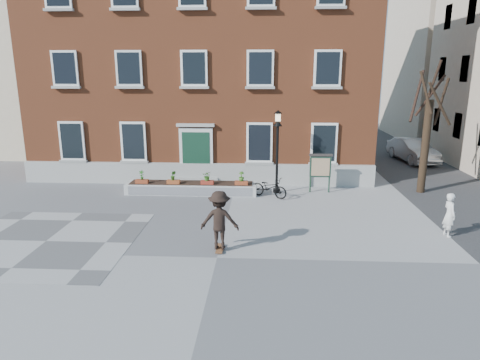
# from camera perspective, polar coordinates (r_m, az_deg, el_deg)

# --- Properties ---
(ground) EXTENTS (100.00, 100.00, 0.00)m
(ground) POSITION_cam_1_polar(r_m,az_deg,el_deg) (13.60, -3.09, -10.31)
(ground) COLOR gray
(ground) RESTS_ON ground
(checker_patch) EXTENTS (6.00, 6.00, 0.01)m
(checker_patch) POSITION_cam_1_polar(r_m,az_deg,el_deg) (16.22, -24.44, -7.43)
(checker_patch) COLOR #505053
(checker_patch) RESTS_ON ground
(distant_building) EXTENTS (10.00, 12.00, 13.00)m
(distant_building) POSITION_cam_1_polar(r_m,az_deg,el_deg) (37.68, -28.74, 13.88)
(distant_building) COLOR beige
(distant_building) RESTS_ON ground
(bicycle) EXTENTS (1.86, 1.42, 0.94)m
(bicycle) POSITION_cam_1_polar(r_m,az_deg,el_deg) (19.72, 3.93, -0.99)
(bicycle) COLOR black
(bicycle) RESTS_ON ground
(parked_car) EXTENTS (2.24, 4.68, 1.48)m
(parked_car) POSITION_cam_1_polar(r_m,az_deg,el_deg) (29.67, 22.03, 3.71)
(parked_car) COLOR #B0B2B5
(parked_car) RESTS_ON ground
(bystander) EXTENTS (0.44, 0.61, 1.57)m
(bystander) POSITION_cam_1_polar(r_m,az_deg,el_deg) (16.69, 26.14, -4.19)
(bystander) COLOR silver
(bystander) RESTS_ON ground
(brick_building) EXTENTS (18.40, 10.85, 12.60)m
(brick_building) POSITION_cam_1_polar(r_m,az_deg,el_deg) (26.49, -4.37, 15.65)
(brick_building) COLOR #994A29
(brick_building) RESTS_ON ground
(planter_assembly) EXTENTS (6.20, 1.12, 1.15)m
(planter_assembly) POSITION_cam_1_polar(r_m,az_deg,el_deg) (20.47, -6.48, -0.95)
(planter_assembly) COLOR silver
(planter_assembly) RESTS_ON ground
(bare_tree) EXTENTS (1.83, 1.83, 6.16)m
(bare_tree) POSITION_cam_1_polar(r_m,az_deg,el_deg) (21.86, 23.62, 5.57)
(bare_tree) COLOR #302215
(bare_tree) RESTS_ON ground
(lamp_post) EXTENTS (0.40, 0.40, 3.93)m
(lamp_post) POSITION_cam_1_polar(r_m,az_deg,el_deg) (20.10, 5.02, 5.32)
(lamp_post) COLOR black
(lamp_post) RESTS_ON ground
(notice_board) EXTENTS (1.10, 0.16, 1.87)m
(notice_board) POSITION_cam_1_polar(r_m,az_deg,el_deg) (20.67, 10.67, 1.77)
(notice_board) COLOR #1A3423
(notice_board) RESTS_ON ground
(skateboarder) EXTENTS (1.25, 0.78, 2.00)m
(skateboarder) POSITION_cam_1_polar(r_m,az_deg,el_deg) (13.75, -2.75, -5.36)
(skateboarder) COLOR brown
(skateboarder) RESTS_ON ground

